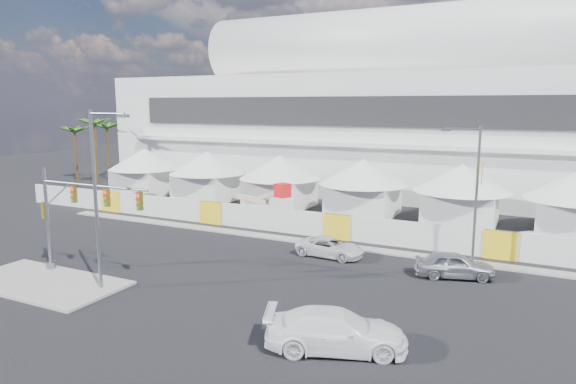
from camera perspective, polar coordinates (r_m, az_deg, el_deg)
The scene contains 16 objects.
ground at distance 32.06m, azimuth -14.51°, elevation -9.84°, with size 160.00×160.00×0.00m, color black.
median_island at distance 34.30m, azimuth -25.58°, elevation -9.07°, with size 10.00×5.00×0.15m, color gray.
far_curb at distance 36.69m, azimuth 25.34°, elevation -7.88°, with size 80.00×1.20×0.12m, color gray.
stadium at distance 65.16m, azimuth 16.52°, elevation 8.36°, with size 80.00×24.80×21.98m.
tent_row at distance 51.13m, azimuth 3.59°, elevation 1.37°, with size 53.40×8.40×5.40m.
hoarding_fence at distance 40.86m, azimuth 5.49°, elevation -3.85°, with size 70.00×0.25×2.00m, color silver.
palm_cluster at distance 74.83m, azimuth -19.46°, elevation 6.36°, with size 10.60×10.60×8.55m.
sedan_silver at distance 33.49m, azimuth 17.98°, elevation -7.71°, with size 4.74×1.91×1.61m, color #A3A4A8.
pickup_curb at distance 36.29m, azimuth 4.70°, elevation -6.13°, with size 4.81×2.22×1.34m, color silver.
pickup_near at distance 23.11m, azimuth 5.35°, elevation -15.06°, with size 6.17×2.51×1.79m, color white.
lot_car_a at distance 41.63m, azimuth 25.45°, elevation -5.05°, with size 3.82×1.33×1.26m, color white.
lot_car_c at distance 55.21m, azimuth -14.95°, elevation -0.92°, with size 4.68×1.90×1.36m, color silver.
traffic_mast at distance 34.35m, azimuth -23.13°, elevation -2.42°, with size 8.69×0.63×6.50m.
streetlight_median at distance 30.39m, azimuth -20.33°, elevation 0.43°, with size 2.81×0.28×10.15m.
streetlight_curb at distance 35.75m, azimuth 19.92°, elevation 0.72°, with size 2.72×0.61×9.19m.
boom_lift at distance 46.48m, azimuth -4.37°, elevation -2.04°, with size 8.39×3.12×4.11m.
Camera 1 is at (20.07, -22.65, 10.57)m, focal length 32.00 mm.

